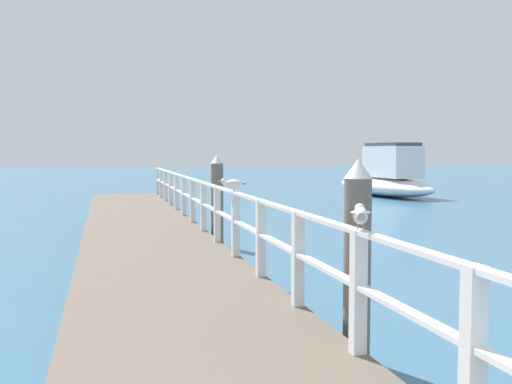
% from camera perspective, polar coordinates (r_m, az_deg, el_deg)
% --- Properties ---
extents(pier_deck, '(2.66, 24.47, 0.43)m').
position_cam_1_polar(pier_deck, '(12.97, -10.59, -4.84)').
color(pier_deck, brown).
rests_on(pier_deck, ground_plane).
extents(pier_railing, '(0.12, 22.99, 1.09)m').
position_cam_1_polar(pier_railing, '(13.01, -5.14, -0.85)').
color(pier_railing, white).
rests_on(pier_railing, pier_deck).
extents(dock_piling_near, '(0.29, 0.29, 2.11)m').
position_cam_1_polar(dock_piling_near, '(6.13, 9.80, -6.63)').
color(dock_piling_near, '#6B6056').
rests_on(dock_piling_near, ground_plane).
extents(dock_piling_far, '(0.29, 0.29, 2.11)m').
position_cam_1_polar(dock_piling_far, '(13.44, -3.79, -0.83)').
color(dock_piling_far, '#6B6056').
rests_on(dock_piling_far, ground_plane).
extents(seagull_foreground, '(0.25, 0.46, 0.21)m').
position_cam_1_polar(seagull_foreground, '(5.10, 10.11, -2.16)').
color(seagull_foreground, white).
rests_on(seagull_foreground, pier_railing).
extents(seagull_background, '(0.46, 0.24, 0.21)m').
position_cam_1_polar(seagull_background, '(9.91, -2.24, 0.85)').
color(seagull_background, white).
rests_on(seagull_background, pier_railing).
extents(boat_1, '(3.00, 7.85, 2.59)m').
position_cam_1_polar(boat_1, '(29.39, 12.52, 1.30)').
color(boat_1, white).
rests_on(boat_1, ground_plane).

